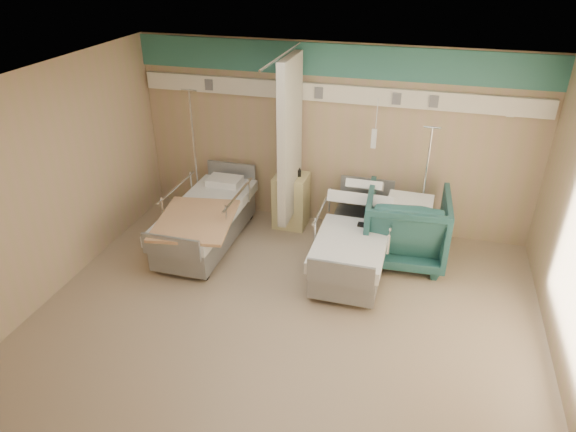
% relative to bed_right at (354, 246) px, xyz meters
% --- Properties ---
extents(ground, '(6.00, 5.00, 0.00)m').
position_rel_bed_right_xyz_m(ground, '(-0.60, -1.30, -0.32)').
color(ground, gray).
rests_on(ground, ground).
extents(room_walls, '(6.04, 5.04, 2.82)m').
position_rel_bed_right_xyz_m(room_walls, '(-0.63, -1.05, 1.55)').
color(room_walls, tan).
rests_on(room_walls, ground).
extents(bed_right, '(1.00, 2.16, 0.63)m').
position_rel_bed_right_xyz_m(bed_right, '(0.00, 0.00, 0.00)').
color(bed_right, silver).
rests_on(bed_right, ground).
extents(bed_left, '(1.00, 2.16, 0.63)m').
position_rel_bed_right_xyz_m(bed_left, '(-2.20, 0.00, 0.00)').
color(bed_left, silver).
rests_on(bed_left, ground).
extents(bedside_cabinet, '(0.50, 0.48, 0.85)m').
position_rel_bed_right_xyz_m(bedside_cabinet, '(-1.15, 0.90, 0.11)').
color(bedside_cabinet, '#D9CB88').
rests_on(bedside_cabinet, ground).
extents(visitor_armchair, '(1.17, 1.20, 1.04)m').
position_rel_bed_right_xyz_m(visitor_armchair, '(0.65, 0.40, 0.20)').
color(visitor_armchair, '#1E4C4B').
rests_on(visitor_armchair, ground).
extents(waffle_blanket, '(0.62, 0.56, 0.07)m').
position_rel_bed_right_xyz_m(waffle_blanket, '(0.67, 0.40, 0.75)').
color(waffle_blanket, silver).
rests_on(waffle_blanket, visitor_armchair).
extents(iv_stand_right, '(0.34, 0.34, 1.88)m').
position_rel_bed_right_xyz_m(iv_stand_right, '(0.83, 0.71, 0.07)').
color(iv_stand_right, silver).
rests_on(iv_stand_right, ground).
extents(iv_stand_left, '(0.38, 0.38, 2.10)m').
position_rel_bed_right_xyz_m(iv_stand_left, '(-2.68, 0.78, 0.11)').
color(iv_stand_left, silver).
rests_on(iv_stand_left, ground).
extents(call_remote, '(0.18, 0.09, 0.04)m').
position_rel_bed_right_xyz_m(call_remote, '(0.12, 0.03, 0.34)').
color(call_remote, black).
rests_on(call_remote, bed_right).
extents(tan_blanket, '(1.19, 1.40, 0.04)m').
position_rel_bed_right_xyz_m(tan_blanket, '(-2.13, -0.46, 0.34)').
color(tan_blanket, tan).
rests_on(tan_blanket, bed_left).
extents(toiletry_bag, '(0.24, 0.20, 0.11)m').
position_rel_bed_right_xyz_m(toiletry_bag, '(-1.11, 0.91, 0.59)').
color(toiletry_bag, black).
rests_on(toiletry_bag, bedside_cabinet).
extents(white_cup, '(0.11, 0.11, 0.12)m').
position_rel_bed_right_xyz_m(white_cup, '(-1.29, 0.98, 0.60)').
color(white_cup, white).
rests_on(white_cup, bedside_cabinet).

